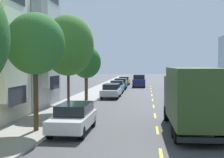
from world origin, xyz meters
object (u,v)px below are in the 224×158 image
parked_wagon_white (74,117)px  parked_suv_charcoal (198,91)px  street_tree_second (35,44)px  street_tree_third (68,45)px  parked_sedan_orange (124,81)px  parked_wagon_silver (111,90)px  parked_hatchback_sky (117,87)px  delivery_box_truck (192,96)px  parked_wagon_black (182,84)px  moving_navy_sedan (139,81)px  parked_wagon_teal (121,83)px  street_tree_farthest (86,62)px

parked_wagon_white → parked_suv_charcoal: bearing=59.9°
street_tree_second → street_tree_third: size_ratio=0.87×
parked_wagon_white → parked_suv_charcoal: size_ratio=0.97×
parked_sedan_orange → parked_suv_charcoal: bearing=-69.1°
street_tree_third → parked_wagon_silver: size_ratio=1.51×
street_tree_second → parked_wagon_white: 4.36m
parked_hatchback_sky → parked_sedan_orange: 14.75m
parked_wagon_white → parked_sedan_orange: size_ratio=1.04×
parked_suv_charcoal → parked_sedan_orange: (-8.91, 23.32, -0.24)m
delivery_box_truck → parked_wagon_silver: size_ratio=1.71×
delivery_box_truck → parked_wagon_black: (2.60, 29.72, -1.15)m
parked_suv_charcoal → moving_navy_sedan: same height
street_tree_third → parked_suv_charcoal: size_ratio=1.48×
parked_wagon_black → parked_hatchback_sky: size_ratio=1.17×
street_tree_second → parked_suv_charcoal: street_tree_second is taller
parked_suv_charcoal → moving_navy_sedan: (-6.23, 18.98, 0.00)m
parked_sedan_orange → moving_navy_sedan: moving_navy_sedan is taller
parked_wagon_white → parked_sedan_orange: parked_wagon_white is taller
street_tree_second → parked_sedan_orange: size_ratio=1.36×
parked_wagon_silver → parked_wagon_black: size_ratio=1.00×
delivery_box_truck → parked_wagon_teal: delivery_box_truck is taller
parked_wagon_black → parked_hatchback_sky: bearing=-143.7°
parked_wagon_silver → parked_sedan_orange: parked_wagon_silver is taller
street_tree_farthest → parked_wagon_silver: street_tree_farthest is taller
street_tree_second → parked_sedan_orange: 39.35m
street_tree_farthest → parked_suv_charcoal: size_ratio=1.08×
street_tree_second → parked_wagon_white: size_ratio=1.32×
parked_sedan_orange → moving_navy_sedan: 5.11m
moving_navy_sedan → street_tree_farthest: bearing=-102.6°
parked_wagon_silver → moving_navy_sedan: 16.95m
delivery_box_truck → parked_wagon_teal: 30.20m
street_tree_third → parked_wagon_white: bearing=-73.9°
delivery_box_truck → moving_navy_sedan: bearing=96.1°
parked_wagon_black → parked_sedan_orange: parked_wagon_black is taller
street_tree_second → parked_wagon_black: street_tree_second is taller
parked_wagon_silver → parked_wagon_teal: bearing=90.2°
parked_wagon_white → parked_wagon_teal: bearing=89.9°
moving_navy_sedan → parked_wagon_silver: bearing=-98.7°
street_tree_second → parked_sedan_orange: bearing=87.2°
parked_wagon_black → parked_sedan_orange: (-8.88, 8.30, -0.05)m
street_tree_farthest → parked_wagon_teal: street_tree_farthest is taller
street_tree_farthest → parked_wagon_teal: bearing=83.1°
street_tree_third → street_tree_farthest: size_ratio=1.37×
parked_suv_charcoal → parked_wagon_silver: bearing=165.8°
parked_wagon_teal → parked_suv_charcoal: size_ratio=0.98×
parked_wagon_white → parked_wagon_black: size_ratio=1.00×
parked_wagon_silver → parked_sedan_orange: 21.10m
moving_navy_sedan → parked_wagon_white: bearing=-94.5°
parked_wagon_silver → parked_sedan_orange: (-0.11, 21.10, -0.05)m
street_tree_third → parked_wagon_white: size_ratio=1.52×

